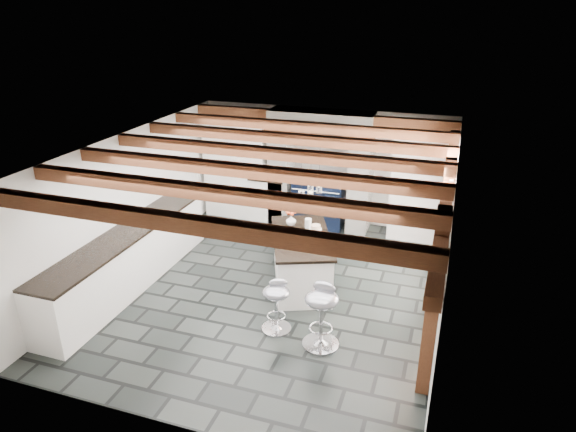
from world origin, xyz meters
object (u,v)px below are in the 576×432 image
(kitchen_island, at_px, (301,259))
(range_cooker, at_px, (319,203))
(bar_stool_far, at_px, (276,300))
(bar_stool_near, at_px, (322,308))

(kitchen_island, bearing_deg, range_cooker, 76.48)
(range_cooker, distance_m, kitchen_island, 2.39)
(range_cooker, bearing_deg, bar_stool_far, -83.82)
(range_cooker, xyz_separation_m, kitchen_island, (0.35, -2.36, -0.04))
(range_cooker, relative_size, bar_stool_far, 1.33)
(range_cooker, xyz_separation_m, bar_stool_far, (0.40, -3.68, 0.00))
(kitchen_island, height_order, bar_stool_near, kitchen_island)
(kitchen_island, xyz_separation_m, bar_stool_near, (0.72, -1.46, 0.14))
(kitchen_island, distance_m, bar_stool_near, 1.64)
(bar_stool_far, bearing_deg, bar_stool_near, -35.09)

